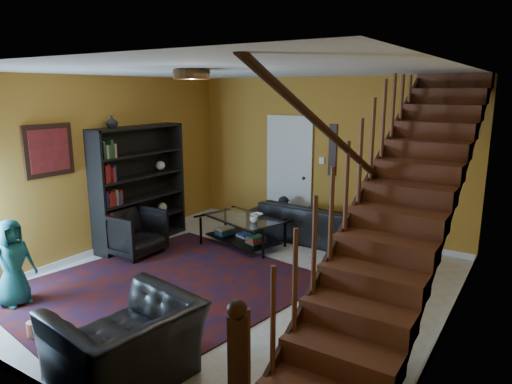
# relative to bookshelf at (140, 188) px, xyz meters

# --- Properties ---
(floor) EXTENTS (5.50, 5.50, 0.00)m
(floor) POSITION_rel_bookshelf_xyz_m (2.40, -0.60, -0.96)
(floor) COLOR beige
(floor) RESTS_ON ground
(room) EXTENTS (5.50, 5.50, 5.50)m
(room) POSITION_rel_bookshelf_xyz_m (1.07, 0.73, -0.91)
(room) COLOR #B07927
(room) RESTS_ON ground
(staircase) EXTENTS (0.95, 5.02, 3.18)m
(staircase) POSITION_rel_bookshelf_xyz_m (4.53, -0.60, 0.43)
(staircase) COLOR brown
(staircase) RESTS_ON floor
(bookshelf) EXTENTS (0.35, 1.80, 2.00)m
(bookshelf) POSITION_rel_bookshelf_xyz_m (0.00, 0.00, 0.00)
(bookshelf) COLOR black
(bookshelf) RESTS_ON floor
(door) EXTENTS (0.82, 0.05, 2.05)m
(door) POSITION_rel_bookshelf_xyz_m (1.70, 2.12, 0.06)
(door) COLOR silver
(door) RESTS_ON floor
(framed_picture) EXTENTS (0.04, 0.74, 0.74)m
(framed_picture) POSITION_rel_bookshelf_xyz_m (-0.17, -1.50, 0.79)
(framed_picture) COLOR maroon
(framed_picture) RESTS_ON room
(wall_hanging) EXTENTS (0.14, 0.03, 0.90)m
(wall_hanging) POSITION_rel_bookshelf_xyz_m (2.55, 2.13, 0.59)
(wall_hanging) COLOR black
(wall_hanging) RESTS_ON room
(ceiling_fixture) EXTENTS (0.40, 0.40, 0.10)m
(ceiling_fixture) POSITION_rel_bookshelf_xyz_m (2.40, -1.40, 1.78)
(ceiling_fixture) COLOR #3F2814
(ceiling_fixture) RESTS_ON room
(rug) EXTENTS (3.68, 4.05, 0.02)m
(rug) POSITION_rel_bookshelf_xyz_m (1.62, -1.22, -0.96)
(rug) COLOR #42120B
(rug) RESTS_ON floor
(sofa) EXTENTS (2.25, 0.94, 0.65)m
(sofa) POSITION_rel_bookshelf_xyz_m (2.40, 1.70, -0.64)
(sofa) COLOR black
(sofa) RESTS_ON floor
(armchair_left) EXTENTS (0.81, 0.78, 0.73)m
(armchair_left) POSITION_rel_bookshelf_xyz_m (0.35, -0.51, -0.60)
(armchair_left) COLOR black
(armchair_left) RESTS_ON floor
(armchair_right) EXTENTS (1.17, 1.29, 0.76)m
(armchair_right) POSITION_rel_bookshelf_xyz_m (2.79, -2.85, -0.59)
(armchair_right) COLOR black
(armchair_right) RESTS_ON floor
(person_adult_a) EXTENTS (0.43, 0.29, 1.15)m
(person_adult_a) POSITION_rel_bookshelf_xyz_m (1.80, 1.75, -0.84)
(person_adult_a) COLOR black
(person_adult_a) RESTS_ON sofa
(person_adult_b) EXTENTS (0.58, 0.47, 1.13)m
(person_adult_b) POSITION_rel_bookshelf_xyz_m (3.90, 1.75, -0.85)
(person_adult_b) COLOR black
(person_adult_b) RESTS_ON sofa
(person_child) EXTENTS (0.35, 0.53, 1.08)m
(person_child) POSITION_rel_bookshelf_xyz_m (0.45, -2.52, -0.42)
(person_child) COLOR #1A5765
(person_child) RESTS_ON armchair_left
(coffee_table) EXTENTS (1.47, 1.12, 0.50)m
(coffee_table) POSITION_rel_bookshelf_xyz_m (1.57, 0.77, -0.68)
(coffee_table) COLOR black
(coffee_table) RESTS_ON floor
(cup_a) EXTENTS (0.16, 0.16, 0.11)m
(cup_a) POSITION_rel_bookshelf_xyz_m (1.89, 0.63, -0.42)
(cup_a) COLOR #999999
(cup_a) RESTS_ON coffee_table
(cup_b) EXTENTS (0.14, 0.14, 0.10)m
(cup_b) POSITION_rel_bookshelf_xyz_m (1.77, 0.82, -0.42)
(cup_b) COLOR #999999
(cup_b) RESTS_ON coffee_table
(bowl) EXTENTS (0.25, 0.25, 0.05)m
(bowl) POSITION_rel_bookshelf_xyz_m (1.73, 0.95, -0.44)
(bowl) COLOR #999999
(bowl) RESTS_ON coffee_table
(vase) EXTENTS (0.18, 0.18, 0.19)m
(vase) POSITION_rel_bookshelf_xyz_m (-0.00, -0.50, 1.13)
(vase) COLOR #999999
(vase) RESTS_ON bookshelf
(popcorn_bucket) EXTENTS (0.16, 0.16, 0.16)m
(popcorn_bucket) POSITION_rel_bookshelf_xyz_m (1.34, -2.85, -0.87)
(popcorn_bucket) COLOR red
(popcorn_bucket) RESTS_ON rug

